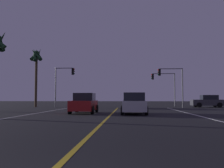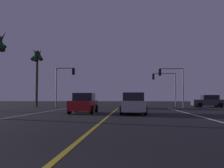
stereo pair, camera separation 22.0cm
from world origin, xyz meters
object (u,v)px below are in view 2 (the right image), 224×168
object	(u,v)px
car_ahead_far	(131,102)
palm_tree_left_far	(37,60)
traffic_light_near_right	(171,78)
traffic_light_near_left	(65,78)
traffic_light_far_right	(164,81)
car_crossing_side	(208,101)
car_oncoming	(84,103)
car_lead_same_lane	(133,104)

from	to	relation	value
car_ahead_far	palm_tree_left_far	bearing A→B (deg)	73.60
traffic_light_near_right	traffic_light_near_left	size ratio (longest dim) A/B	0.96
traffic_light_far_right	car_crossing_side	bearing A→B (deg)	150.20
car_oncoming	traffic_light_near_left	size ratio (longest dim) A/B	0.80
car_crossing_side	palm_tree_left_far	size ratio (longest dim) A/B	0.49
car_lead_same_lane	car_crossing_side	size ratio (longest dim) A/B	1.00
traffic_light_far_right	car_lead_same_lane	bearing A→B (deg)	75.19
car_oncoming	traffic_light_near_right	bearing A→B (deg)	142.70
traffic_light_near_right	traffic_light_near_left	xyz separation A→B (m)	(-14.12, -0.00, 0.10)
car_oncoming	traffic_light_near_right	xyz separation A→B (m)	(9.26, 12.16, 3.06)
car_lead_same_lane	traffic_light_far_right	bearing A→B (deg)	-14.81
car_ahead_far	car_oncoming	world-z (taller)	same
car_lead_same_lane	palm_tree_left_far	bearing A→B (deg)	42.28
car_ahead_far	traffic_light_near_right	world-z (taller)	traffic_light_near_right
car_crossing_side	traffic_light_near_left	bearing A→B (deg)	6.58
car_oncoming	traffic_light_near_left	distance (m)	13.47
car_lead_same_lane	car_crossing_side	distance (m)	18.60
car_ahead_far	palm_tree_left_far	world-z (taller)	palm_tree_left_far
car_oncoming	car_crossing_side	size ratio (longest dim) A/B	1.00
car_ahead_far	traffic_light_near_left	distance (m)	9.63
car_crossing_side	traffic_light_far_right	world-z (taller)	traffic_light_far_right
car_lead_same_lane	traffic_light_near_left	bearing A→B (deg)	34.63
car_ahead_far	car_crossing_side	size ratio (longest dim) A/B	1.00
car_ahead_far	car_oncoming	distance (m)	11.02
car_lead_same_lane	car_crossing_side	xyz separation A→B (m)	(10.57, 15.31, 0.00)
car_oncoming	traffic_light_far_right	bearing A→B (deg)	152.81
traffic_light_near_left	palm_tree_left_far	world-z (taller)	palm_tree_left_far
traffic_light_near_right	palm_tree_left_far	bearing A→B (deg)	-6.38
car_oncoming	car_lead_same_lane	bearing A→B (deg)	77.87
car_crossing_side	traffic_light_near_left	world-z (taller)	traffic_light_near_left
car_oncoming	car_crossing_side	world-z (taller)	same
car_lead_same_lane	traffic_light_near_right	size ratio (longest dim) A/B	0.83
traffic_light_far_right	car_oncoming	bearing A→B (deg)	62.81
car_ahead_far	car_oncoming	xyz separation A→B (m)	(-4.05, -10.25, 0.00)
car_oncoming	traffic_light_near_right	world-z (taller)	traffic_light_near_right
traffic_light_near_right	palm_tree_left_far	size ratio (longest dim) A/B	0.60
traffic_light_near_left	car_crossing_side	bearing A→B (deg)	6.58
car_ahead_far	traffic_light_near_left	xyz separation A→B (m)	(-8.90, 1.91, 3.16)
car_ahead_far	traffic_light_near_right	size ratio (longest dim) A/B	0.83
palm_tree_left_far	car_crossing_side	bearing A→B (deg)	0.35
traffic_light_far_right	car_ahead_far	bearing A→B (deg)	55.87
car_lead_same_lane	traffic_light_far_right	xyz separation A→B (m)	(4.91, 18.55, 3.00)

